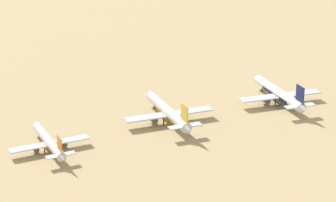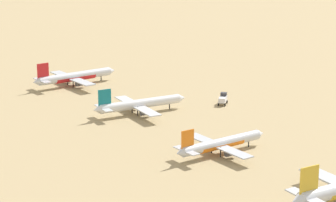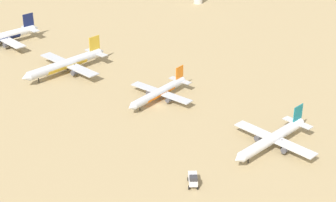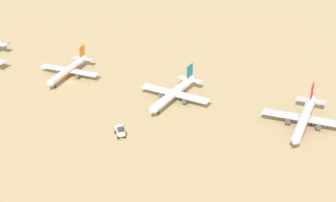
{
  "view_description": "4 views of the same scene",
  "coord_description": "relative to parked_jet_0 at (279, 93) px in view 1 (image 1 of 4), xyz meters",
  "views": [
    {
      "loc": [
        -182.36,
        39.23,
        83.24
      ],
      "look_at": [
        8.12,
        -48.87,
        5.2
      ],
      "focal_mm": 67.96,
      "sensor_mm": 36.0,
      "label": 1
    },
    {
      "loc": [
        -116.58,
        -146.52,
        64.11
      ],
      "look_at": [
        3.65,
        34.56,
        5.75
      ],
      "focal_mm": 74.39,
      "sensor_mm": 36.0,
      "label": 2
    },
    {
      "loc": [
        124.39,
        111.27,
        85.48
      ],
      "look_at": [
        5.02,
        8.64,
        6.64
      ],
      "focal_mm": 58.23,
      "sensor_mm": 36.0,
      "label": 3
    },
    {
      "loc": [
        180.37,
        123.31,
        102.07
      ],
      "look_at": [
        10.52,
        47.09,
        6.36
      ],
      "focal_mm": 64.74,
      "sensor_mm": 36.0,
      "label": 4
    }
  ],
  "objects": [
    {
      "name": "ground_plane",
      "position": [
        -1.54,
        91.22,
        -3.8
      ],
      "size": [
        1800.0,
        1800.0,
        0.0
      ],
      "primitive_type": "plane",
      "color": "tan"
    },
    {
      "name": "parked_jet_1",
      "position": [
        0.48,
        45.15,
        -0.05
      ],
      "size": [
        39.16,
        31.81,
        11.29
      ],
      "color": "silver",
      "rests_on": "ground"
    },
    {
      "name": "parked_jet_2",
      "position": [
        -5.21,
        88.45,
        -0.81
      ],
      "size": [
        31.2,
        25.31,
        9.01
      ],
      "color": "silver",
      "rests_on": "ground"
    },
    {
      "name": "parked_jet_0",
      "position": [
        0.0,
        0.0,
        0.0
      ],
      "size": [
        39.66,
        32.3,
        11.43
      ],
      "color": "silver",
      "rests_on": "ground"
    }
  ]
}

